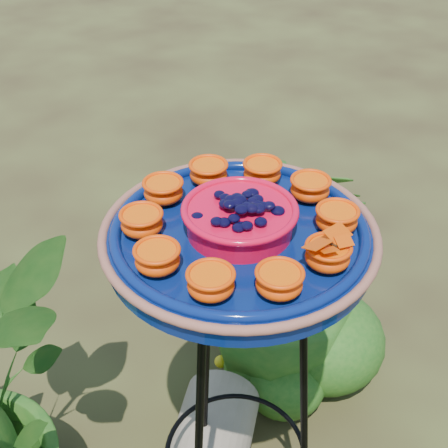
{
  "coord_description": "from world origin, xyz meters",
  "views": [
    {
      "loc": [
        -0.46,
        -0.59,
        1.69
      ],
      "look_at": [
        0.1,
        0.11,
        1.03
      ],
      "focal_mm": 50.0,
      "sensor_mm": 36.0,
      "label": 1
    }
  ],
  "objects": [
    {
      "name": "shrub_back_right",
      "position": [
        0.58,
        0.45,
        0.44
      ],
      "size": [
        0.69,
        0.69,
        0.87
      ],
      "primitive_type": "imported",
      "rotation": [
        0.0,
        0.0,
        2.44
      ],
      "color": "#1A4E14",
      "rests_on": "ground"
    },
    {
      "name": "feeder_dish",
      "position": [
        0.12,
        0.1,
        1.01
      ],
      "size": [
        0.57,
        0.57,
        0.12
      ],
      "rotation": [
        0.0,
        0.0,
        -0.19
      ],
      "color": "#071854",
      "rests_on": "tripod_stand"
    },
    {
      "name": "tripod_stand",
      "position": [
        0.12,
        0.1,
        0.59
      ],
      "size": [
        0.41,
        0.41,
        0.96
      ],
      "rotation": [
        0.0,
        0.0,
        -0.19
      ],
      "color": "black",
      "rests_on": "ground"
    }
  ]
}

